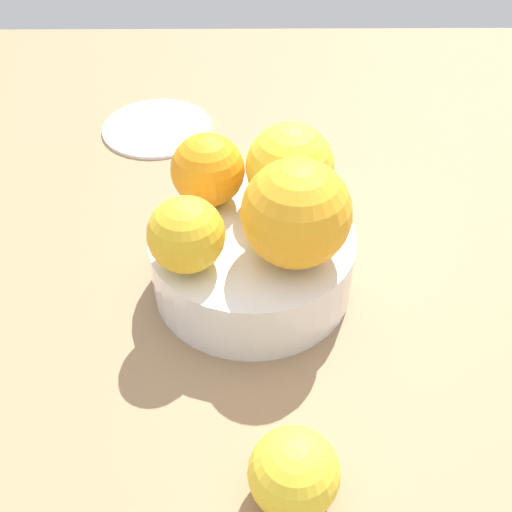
% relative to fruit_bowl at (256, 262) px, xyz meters
% --- Properties ---
extents(ground_plane, '(1.10, 1.10, 0.02)m').
position_rel_fruit_bowl_xyz_m(ground_plane, '(0.00, 0.00, -0.04)').
color(ground_plane, '#997551').
extents(fruit_bowl, '(0.18, 0.18, 0.06)m').
position_rel_fruit_bowl_xyz_m(fruit_bowl, '(0.00, 0.00, 0.00)').
color(fruit_bowl, white).
rests_on(fruit_bowl, ground_plane).
extents(orange_in_bowl_0, '(0.09, 0.09, 0.09)m').
position_rel_fruit_bowl_xyz_m(orange_in_bowl_0, '(0.03, -0.02, 0.07)').
color(orange_in_bowl_0, '#F9A823').
rests_on(orange_in_bowl_0, fruit_bowl).
extents(orange_in_bowl_1, '(0.06, 0.06, 0.06)m').
position_rel_fruit_bowl_xyz_m(orange_in_bowl_1, '(-0.05, -0.03, 0.06)').
color(orange_in_bowl_1, yellow).
rests_on(orange_in_bowl_1, fruit_bowl).
extents(orange_in_bowl_2, '(0.08, 0.08, 0.08)m').
position_rel_fruit_bowl_xyz_m(orange_in_bowl_2, '(0.03, 0.05, 0.07)').
color(orange_in_bowl_2, yellow).
rests_on(orange_in_bowl_2, fruit_bowl).
extents(orange_in_bowl_3, '(0.06, 0.06, 0.06)m').
position_rel_fruit_bowl_xyz_m(orange_in_bowl_3, '(-0.04, 0.05, 0.06)').
color(orange_in_bowl_3, orange).
rests_on(orange_in_bowl_3, fruit_bowl).
extents(orange_loose_0, '(0.06, 0.06, 0.06)m').
position_rel_fruit_bowl_xyz_m(orange_loose_0, '(0.03, -0.20, 0.00)').
color(orange_loose_0, yellow).
rests_on(orange_loose_0, ground_plane).
extents(side_plate, '(0.13, 0.13, 0.01)m').
position_rel_fruit_bowl_xyz_m(side_plate, '(-0.11, 0.26, -0.02)').
color(side_plate, white).
rests_on(side_plate, ground_plane).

